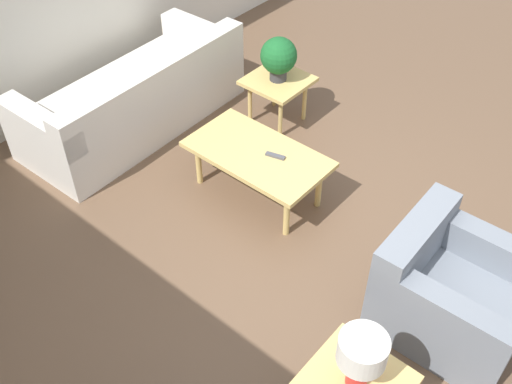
{
  "coord_description": "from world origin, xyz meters",
  "views": [
    {
      "loc": [
        -1.66,
        2.54,
        3.46
      ],
      "look_at": [
        0.37,
        0.15,
        0.55
      ],
      "focal_mm": 42.0,
      "sensor_mm": 36.0,
      "label": 1
    }
  ],
  "objects_px": {
    "side_table_plant": "(278,85)",
    "potted_plant": "(279,57)",
    "sofa": "(136,100)",
    "armchair": "(449,292)",
    "coffee_table": "(258,157)",
    "table_lamp": "(362,355)"
  },
  "relations": [
    {
      "from": "side_table_plant",
      "to": "potted_plant",
      "type": "bearing_deg",
      "value": 0.0
    },
    {
      "from": "armchair",
      "to": "side_table_plant",
      "type": "bearing_deg",
      "value": 63.52
    },
    {
      "from": "sofa",
      "to": "potted_plant",
      "type": "distance_m",
      "value": 1.39
    },
    {
      "from": "potted_plant",
      "to": "table_lamp",
      "type": "relative_size",
      "value": 1.04
    },
    {
      "from": "sofa",
      "to": "side_table_plant",
      "type": "height_order",
      "value": "sofa"
    },
    {
      "from": "side_table_plant",
      "to": "potted_plant",
      "type": "height_order",
      "value": "potted_plant"
    },
    {
      "from": "armchair",
      "to": "table_lamp",
      "type": "relative_size",
      "value": 2.33
    },
    {
      "from": "sofa",
      "to": "armchair",
      "type": "bearing_deg",
      "value": 85.42
    },
    {
      "from": "coffee_table",
      "to": "side_table_plant",
      "type": "distance_m",
      "value": 1.07
    },
    {
      "from": "sofa",
      "to": "potted_plant",
      "type": "relative_size",
      "value": 5.28
    },
    {
      "from": "potted_plant",
      "to": "table_lamp",
      "type": "height_order",
      "value": "potted_plant"
    },
    {
      "from": "coffee_table",
      "to": "side_table_plant",
      "type": "height_order",
      "value": "side_table_plant"
    },
    {
      "from": "potted_plant",
      "to": "sofa",
      "type": "bearing_deg",
      "value": 43.6
    },
    {
      "from": "coffee_table",
      "to": "side_table_plant",
      "type": "xyz_separation_m",
      "value": [
        0.53,
        -0.92,
        0.0
      ]
    },
    {
      "from": "sofa",
      "to": "table_lamp",
      "type": "relative_size",
      "value": 5.5
    },
    {
      "from": "armchair",
      "to": "potted_plant",
      "type": "xyz_separation_m",
      "value": [
        2.32,
        -1.09,
        0.4
      ]
    },
    {
      "from": "armchair",
      "to": "side_table_plant",
      "type": "xyz_separation_m",
      "value": [
        2.32,
        -1.09,
        0.1
      ]
    },
    {
      "from": "coffee_table",
      "to": "table_lamp",
      "type": "xyz_separation_m",
      "value": [
        -1.71,
        1.19,
        0.34
      ]
    },
    {
      "from": "sofa",
      "to": "armchair",
      "type": "distance_m",
      "value": 3.28
    },
    {
      "from": "sofa",
      "to": "coffee_table",
      "type": "relative_size",
      "value": 1.9
    },
    {
      "from": "sofa",
      "to": "side_table_plant",
      "type": "bearing_deg",
      "value": 132.0
    },
    {
      "from": "sofa",
      "to": "side_table_plant",
      "type": "xyz_separation_m",
      "value": [
        -0.96,
        -0.92,
        0.11
      ]
    }
  ]
}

